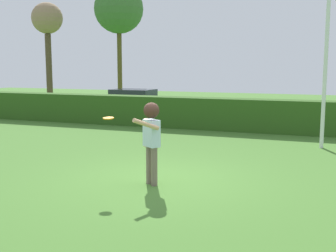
{
  "coord_description": "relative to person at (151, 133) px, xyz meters",
  "views": [
    {
      "loc": [
        3.55,
        -8.76,
        2.59
      ],
      "look_at": [
        0.02,
        0.62,
        1.15
      ],
      "focal_mm": 46.08,
      "sensor_mm": 36.0,
      "label": 1
    }
  ],
  "objects": [
    {
      "name": "ground_plane",
      "position": [
        -0.02,
        0.39,
        -1.14
      ],
      "size": [
        60.0,
        60.0,
        0.0
      ],
      "primitive_type": "plane",
      "color": "#45762C"
    },
    {
      "name": "maple_tree",
      "position": [
        -14.08,
        15.92,
        4.17
      ],
      "size": [
        2.03,
        2.03,
        6.59
      ],
      "color": "brown",
      "rests_on": "ground"
    },
    {
      "name": "frisbee",
      "position": [
        -0.76,
        -0.48,
        0.34
      ],
      "size": [
        0.23,
        0.23,
        0.04
      ],
      "color": "orange"
    },
    {
      "name": "person",
      "position": [
        0.0,
        0.0,
        0.0
      ],
      "size": [
        0.48,
        0.84,
        1.79
      ],
      "color": "#756357",
      "rests_on": "ground"
    },
    {
      "name": "parked_car_green",
      "position": [
        -6.39,
        12.68,
        -0.45
      ],
      "size": [
        4.25,
        1.9,
        1.25
      ],
      "color": "#1E6633",
      "rests_on": "ground"
    },
    {
      "name": "hedge_row",
      "position": [
        -0.02,
        8.29,
        -0.51
      ],
      "size": [
        27.09,
        0.9,
        1.25
      ],
      "primitive_type": "cube",
      "color": "#2D541A",
      "rests_on": "ground"
    },
    {
      "name": "willow_tree",
      "position": [
        -9.59,
        17.43,
        4.96
      ],
      "size": [
        3.2,
        3.2,
        7.76
      ],
      "color": "brown",
      "rests_on": "ground"
    },
    {
      "name": "lamppost",
      "position": [
        3.36,
        5.7,
        1.81
      ],
      "size": [
        0.24,
        0.24,
        5.29
      ],
      "color": "silver",
      "rests_on": "ground"
    }
  ]
}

